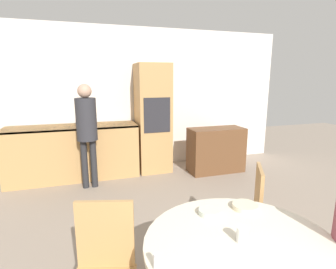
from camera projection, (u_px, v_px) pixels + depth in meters
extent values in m
cube|color=silver|center=(133.00, 99.00, 4.92)|extent=(6.01, 0.05, 2.60)
cube|color=tan|center=(74.00, 152.00, 4.45)|extent=(2.12, 0.60, 0.91)
cube|color=black|center=(72.00, 127.00, 4.36)|extent=(2.12, 0.60, 0.03)
cube|color=tan|center=(153.00, 118.00, 4.76)|extent=(0.58, 0.58, 1.94)
cube|color=#28282D|center=(157.00, 115.00, 4.47)|extent=(0.46, 0.01, 0.60)
cube|color=brown|center=(216.00, 150.00, 4.79)|extent=(1.00, 0.45, 0.81)
cylinder|color=beige|center=(241.00, 244.00, 1.57)|extent=(1.18, 1.18, 0.03)
cube|color=tan|center=(105.00, 234.00, 1.73)|extent=(0.37, 0.13, 0.48)
cylinder|color=tan|center=(218.00, 226.00, 2.67)|extent=(0.04, 0.04, 0.41)
cylinder|color=tan|center=(217.00, 245.00, 2.36)|extent=(0.04, 0.04, 0.41)
cylinder|color=tan|center=(251.00, 230.00, 2.60)|extent=(0.04, 0.04, 0.41)
cylinder|color=tan|center=(254.00, 250.00, 2.29)|extent=(0.04, 0.04, 0.41)
cube|color=tan|center=(236.00, 216.00, 2.44)|extent=(0.55, 0.55, 0.02)
cube|color=tan|center=(259.00, 194.00, 2.34)|extent=(0.22, 0.34, 0.48)
cylinder|color=#262628|center=(85.00, 164.00, 4.05)|extent=(0.10, 0.10, 0.76)
cylinder|color=#262628|center=(94.00, 163.00, 4.09)|extent=(0.10, 0.10, 0.76)
cylinder|color=#2D2D33|center=(86.00, 119.00, 3.93)|extent=(0.30, 0.30, 0.64)
sphere|color=tan|center=(84.00, 91.00, 3.84)|extent=(0.20, 0.20, 0.20)
cylinder|color=white|center=(242.00, 235.00, 1.56)|extent=(0.06, 0.06, 0.10)
cylinder|color=silver|center=(209.00, 212.00, 1.88)|extent=(0.16, 0.16, 0.04)
cylinder|color=beige|center=(245.00, 206.00, 1.96)|extent=(0.19, 0.19, 0.04)
cylinder|color=white|center=(156.00, 262.00, 1.34)|extent=(0.03, 0.03, 0.07)
cylinder|color=silver|center=(156.00, 255.00, 1.33)|extent=(0.03, 0.03, 0.01)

